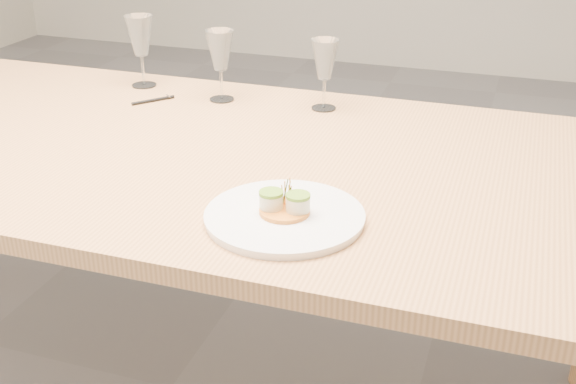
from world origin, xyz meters
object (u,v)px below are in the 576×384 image
(ballpoint_pen, at_px, (153,100))
(wine_glass_1, at_px, (140,37))
(dining_table, at_px, (151,166))
(wine_glass_3, at_px, (325,61))
(dinner_plate, at_px, (285,215))
(wine_glass_2, at_px, (220,52))

(ballpoint_pen, bearing_deg, wine_glass_1, 77.20)
(dining_table, distance_m, ballpoint_pen, 0.30)
(wine_glass_1, bearing_deg, wine_glass_3, -3.14)
(dinner_plate, xyz_separation_m, wine_glass_2, (-0.40, 0.62, 0.12))
(wine_glass_2, relative_size, wine_glass_3, 1.04)
(wine_glass_3, bearing_deg, dinner_plate, -80.30)
(ballpoint_pen, distance_m, wine_glass_2, 0.23)
(ballpoint_pen, height_order, wine_glass_2, wine_glass_2)
(dining_table, xyz_separation_m, ballpoint_pen, (-0.13, 0.26, 0.07))
(wine_glass_1, distance_m, wine_glass_2, 0.27)
(dinner_plate, bearing_deg, dining_table, 147.16)
(ballpoint_pen, relative_size, wine_glass_3, 0.54)
(dinner_plate, height_order, wine_glass_3, wine_glass_3)
(ballpoint_pen, bearing_deg, dinner_plate, -94.77)
(dining_table, bearing_deg, wine_glass_1, 120.24)
(ballpoint_pen, bearing_deg, dining_table, -114.79)
(wine_glass_1, relative_size, wine_glass_2, 1.06)
(wine_glass_1, xyz_separation_m, wine_glass_2, (0.27, -0.05, -0.01))
(wine_glass_1, relative_size, wine_glass_3, 1.10)
(dinner_plate, bearing_deg, wine_glass_1, 134.79)
(dinner_plate, bearing_deg, ballpoint_pen, 136.11)
(wine_glass_1, height_order, wine_glass_3, wine_glass_1)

